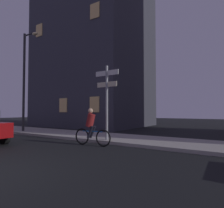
% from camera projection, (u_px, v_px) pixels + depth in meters
% --- Properties ---
extents(sidewalk_kerb, '(40.00, 2.95, 0.14)m').
position_uv_depth(sidewalk_kerb, '(121.00, 139.00, 10.17)').
color(sidewalk_kerb, '#9E9991').
rests_on(sidewalk_kerb, ground_plane).
extents(signpost, '(1.30, 0.12, 3.51)m').
position_uv_depth(signpost, '(107.00, 96.00, 9.40)').
color(signpost, gray).
rests_on(signpost, sidewalk_kerb).
extents(street_lamp, '(1.46, 0.28, 6.72)m').
position_uv_depth(street_lamp, '(25.00, 74.00, 13.56)').
color(street_lamp, '#2D2D30').
rests_on(street_lamp, sidewalk_kerb).
extents(cyclist, '(1.82, 0.35, 1.61)m').
position_uv_depth(cyclist, '(91.00, 128.00, 8.57)').
color(cyclist, black).
rests_on(cyclist, ground_plane).
extents(building_left_block, '(10.26, 8.58, 13.98)m').
position_uv_depth(building_left_block, '(94.00, 59.00, 20.80)').
color(building_left_block, '#383842').
rests_on(building_left_block, ground_plane).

